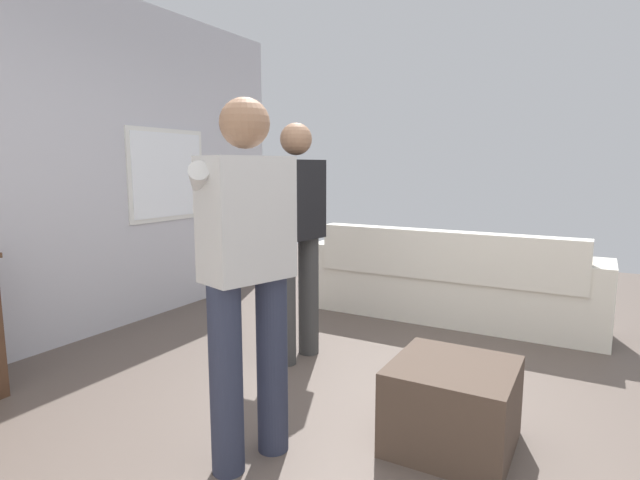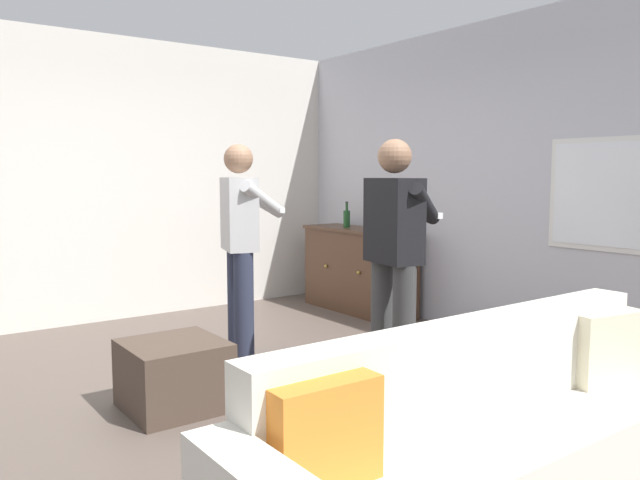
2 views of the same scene
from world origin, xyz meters
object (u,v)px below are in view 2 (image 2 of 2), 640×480
person_standing_left (241,242)px  person_standing_right (395,254)px  sideboard_cabinet (359,270)px  ottoman (174,375)px  bottle_wine_green (347,218)px  couch (498,448)px  bottle_liquor_amber (369,217)px

person_standing_left → person_standing_right: (1.19, 0.48, 0.00)m
sideboard_cabinet → ottoman: sideboard_cabinet is taller
bottle_wine_green → person_standing_left: person_standing_left is taller
couch → person_standing_right: (-1.41, 0.72, 0.61)m
sideboard_cabinet → person_standing_right: 2.55m
person_standing_left → couch: bearing=-5.2°
couch → bottle_liquor_amber: (-3.33, 2.15, 0.69)m
sideboard_cabinet → bottle_wine_green: bearing=-171.0°
couch → bottle_liquor_amber: bearing=147.2°
person_standing_right → sideboard_cabinet: bearing=145.6°
sideboard_cabinet → bottle_wine_green: bottle_wine_green is taller
couch → sideboard_cabinet: (-3.47, 2.13, 0.12)m
person_standing_right → bottle_wine_green: bearing=148.3°
bottle_liquor_amber → ottoman: bottle_liquor_amber is taller
ottoman → sideboard_cabinet: bearing=118.4°
bottle_liquor_amber → person_standing_right: person_standing_right is taller
ottoman → person_standing_right: 1.60m
bottle_liquor_amber → person_standing_right: 2.39m
bottle_wine_green → bottle_liquor_amber: size_ratio=0.86×
couch → bottle_liquor_amber: 4.02m
sideboard_cabinet → bottle_liquor_amber: bottle_liquor_amber is taller
bottle_liquor_amber → person_standing_left: size_ratio=0.19×
couch → bottle_wine_green: 4.26m
sideboard_cabinet → person_standing_left: bearing=-65.2°
bottle_wine_green → person_standing_left: bearing=-60.6°
couch → person_standing_right: person_standing_right is taller
bottle_wine_green → person_standing_right: 2.63m
couch → person_standing_right: 1.69m
ottoman → person_standing_left: person_standing_left is taller
couch → ottoman: 2.09m
ottoman → bottle_liquor_amber: bearing=115.9°
bottle_liquor_amber → sideboard_cabinet: bearing=-174.8°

